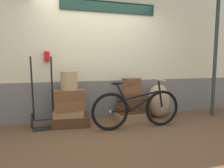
{
  "coord_description": "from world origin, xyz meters",
  "views": [
    {
      "loc": [
        -0.86,
        -3.41,
        1.25
      ],
      "look_at": [
        0.2,
        0.29,
        0.82
      ],
      "focal_mm": 31.19,
      "sensor_mm": 36.0,
      "label": 1
    }
  ],
  "objects": [
    {
      "name": "wicker_basket",
      "position": [
        -0.63,
        0.39,
        0.9
      ],
      "size": [
        0.32,
        0.32,
        0.36
      ],
      "primitive_type": "cylinder",
      "color": "tan",
      "rests_on": "suitcase_3"
    },
    {
      "name": "luggage_trolley",
      "position": [
        -1.12,
        0.42,
        0.31
      ],
      "size": [
        0.44,
        0.37,
        1.35
      ],
      "color": "black",
      "rests_on": "ground"
    },
    {
      "name": "ground",
      "position": [
        0.0,
        0.0,
        -0.03
      ],
      "size": [
        9.2,
        5.2,
        0.06
      ],
      "primitive_type": "cube",
      "color": "brown"
    },
    {
      "name": "suitcase_6",
      "position": [
        0.67,
        0.39,
        0.4
      ],
      "size": [
        0.56,
        0.4,
        0.17
      ],
      "primitive_type": "cube",
      "rotation": [
        0.0,
        0.0,
        -0.03
      ],
      "color": "#4C2D19",
      "rests_on": "suitcase_5"
    },
    {
      "name": "suitcase_1",
      "position": [
        -0.65,
        0.38,
        0.27
      ],
      "size": [
        0.6,
        0.43,
        0.13
      ],
      "primitive_type": "cube",
      "rotation": [
        0.0,
        0.0,
        -0.09
      ],
      "color": "#9E754C",
      "rests_on": "suitcase_0"
    },
    {
      "name": "burlap_sack",
      "position": [
        1.35,
        0.48,
        0.37
      ],
      "size": [
        0.51,
        0.43,
        0.75
      ],
      "primitive_type": "ellipsoid",
      "color": "tan",
      "rests_on": "ground"
    },
    {
      "name": "suitcase_3",
      "position": [
        -0.63,
        0.38,
        0.61
      ],
      "size": [
        0.59,
        0.37,
        0.22
      ],
      "primitive_type": "cube",
      "rotation": [
        0.0,
        0.0,
        0.04
      ],
      "color": "brown",
      "rests_on": "suitcase_2"
    },
    {
      "name": "suitcase_4",
      "position": [
        0.64,
        0.37,
        0.09
      ],
      "size": [
        0.66,
        0.48,
        0.17
      ],
      "primitive_type": "cube",
      "rotation": [
        0.0,
        0.0,
        0.03
      ],
      "color": "#9E754C",
      "rests_on": "ground"
    },
    {
      "name": "suitcase_0",
      "position": [
        -0.61,
        0.4,
        0.1
      ],
      "size": [
        0.75,
        0.5,
        0.2
      ],
      "primitive_type": "cube",
      "rotation": [
        0.0,
        0.0,
        -0.09
      ],
      "color": "#4C2D19",
      "rests_on": "ground"
    },
    {
      "name": "suitcase_2",
      "position": [
        -0.63,
        0.37,
        0.42
      ],
      "size": [
        0.55,
        0.38,
        0.17
      ],
      "primitive_type": "cube",
      "rotation": [
        0.0,
        0.0,
        -0.02
      ],
      "color": "brown",
      "rests_on": "suitcase_1"
    },
    {
      "name": "suitcase_7",
      "position": [
        0.66,
        0.37,
        0.55
      ],
      "size": [
        0.46,
        0.37,
        0.12
      ],
      "primitive_type": "cube",
      "rotation": [
        0.0,
        0.0,
        -0.1
      ],
      "color": "brown",
      "rests_on": "suitcase_6"
    },
    {
      "name": "bicycle",
      "position": [
        0.59,
        -0.08,
        0.37
      ],
      "size": [
        1.76,
        0.46,
        0.92
      ],
      "color": "black",
      "rests_on": "ground"
    },
    {
      "name": "suitcase_9",
      "position": [
        0.65,
        0.37,
        0.86
      ],
      "size": [
        0.35,
        0.28,
        0.11
      ],
      "primitive_type": "cube",
      "rotation": [
        0.0,
        0.0,
        0.1
      ],
      "color": "brown",
      "rests_on": "suitcase_8"
    },
    {
      "name": "suitcase_5",
      "position": [
        0.62,
        0.4,
        0.25
      ],
      "size": [
        0.56,
        0.43,
        0.14
      ],
      "primitive_type": "cube",
      "rotation": [
        0.0,
        0.0,
        0.06
      ],
      "color": "#4C2D19",
      "rests_on": "suitcase_4"
    },
    {
      "name": "suitcase_8",
      "position": [
        0.67,
        0.41,
        0.7
      ],
      "size": [
        0.4,
        0.33,
        0.19
      ],
      "primitive_type": "cube",
      "rotation": [
        0.0,
        0.0,
        -0.11
      ],
      "color": "brown",
      "rests_on": "suitcase_7"
    },
    {
      "name": "station_building",
      "position": [
        0.01,
        0.85,
        1.46
      ],
      "size": [
        7.2,
        0.74,
        2.9
      ],
      "color": "slate",
      "rests_on": "ground"
    }
  ]
}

